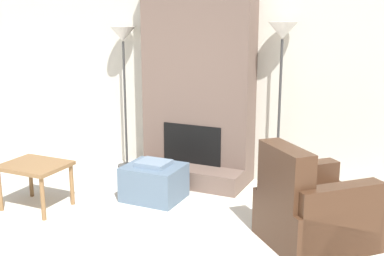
{
  "coord_description": "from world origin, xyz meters",
  "views": [
    {
      "loc": [
        2.33,
        -2.46,
        1.98
      ],
      "look_at": [
        0.0,
        2.61,
        0.66
      ],
      "focal_mm": 45.0,
      "sensor_mm": 36.0,
      "label": 1
    }
  ],
  "objects_px": {
    "ottoman": "(154,181)",
    "floor_lamp_right": "(282,45)",
    "floor_lamp_left": "(123,46)",
    "armchair": "(310,212)",
    "side_table": "(35,170)"
  },
  "relations": [
    {
      "from": "ottoman",
      "to": "armchair",
      "type": "distance_m",
      "value": 1.79
    },
    {
      "from": "ottoman",
      "to": "side_table",
      "type": "relative_size",
      "value": 0.95
    },
    {
      "from": "floor_lamp_left",
      "to": "armchair",
      "type": "bearing_deg",
      "value": -24.57
    },
    {
      "from": "armchair",
      "to": "floor_lamp_right",
      "type": "distance_m",
      "value": 1.92
    },
    {
      "from": "ottoman",
      "to": "floor_lamp_right",
      "type": "bearing_deg",
      "value": 37.29
    },
    {
      "from": "ottoman",
      "to": "floor_lamp_right",
      "type": "height_order",
      "value": "floor_lamp_right"
    },
    {
      "from": "side_table",
      "to": "ottoman",
      "type": "bearing_deg",
      "value": 36.06
    },
    {
      "from": "ottoman",
      "to": "armchair",
      "type": "height_order",
      "value": "armchair"
    },
    {
      "from": "armchair",
      "to": "floor_lamp_left",
      "type": "relative_size",
      "value": 0.63
    },
    {
      "from": "armchair",
      "to": "floor_lamp_right",
      "type": "relative_size",
      "value": 0.61
    },
    {
      "from": "armchair",
      "to": "floor_lamp_left",
      "type": "xyz_separation_m",
      "value": [
        -2.65,
        1.21,
        1.29
      ]
    },
    {
      "from": "armchair",
      "to": "floor_lamp_left",
      "type": "height_order",
      "value": "floor_lamp_left"
    },
    {
      "from": "side_table",
      "to": "armchair",
      "type": "bearing_deg",
      "value": 7.83
    },
    {
      "from": "floor_lamp_left",
      "to": "floor_lamp_right",
      "type": "xyz_separation_m",
      "value": [
        2.03,
        0.0,
        0.06
      ]
    },
    {
      "from": "side_table",
      "to": "floor_lamp_left",
      "type": "bearing_deg",
      "value": 86.38
    }
  ]
}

